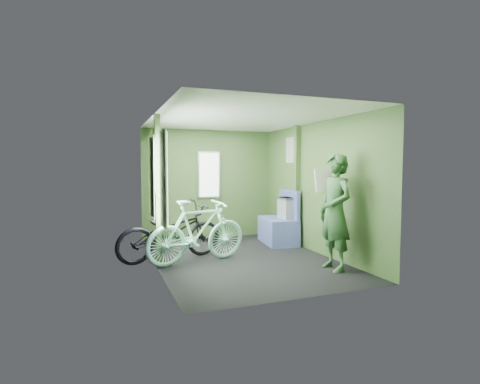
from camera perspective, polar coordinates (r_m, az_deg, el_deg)
The scene contains 6 objects.
room at distance 6.12m, azimuth -0.13°, elevation 3.09°, with size 4.00×4.02×2.31m.
bicycle_black at distance 6.26m, azimuth -10.42°, elevation -10.23°, with size 0.62×1.79×0.94m, color black.
bicycle_mint at distance 6.01m, azimuth -6.40°, elevation -10.79°, with size 0.48×1.70×1.02m, color #9AE8CB.
passenger at distance 5.64m, azimuth 14.29°, elevation -3.00°, with size 0.43×0.66×1.71m.
waste_box at distance 7.42m, azimuth 7.25°, elevation -4.37°, with size 0.27×0.38×0.92m, color gray.
bench_seat at distance 7.51m, azimuth 6.00°, elevation -5.39°, with size 0.69×1.07×1.06m.
Camera 1 is at (-2.18, -5.70, 1.51)m, focal length 28.00 mm.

